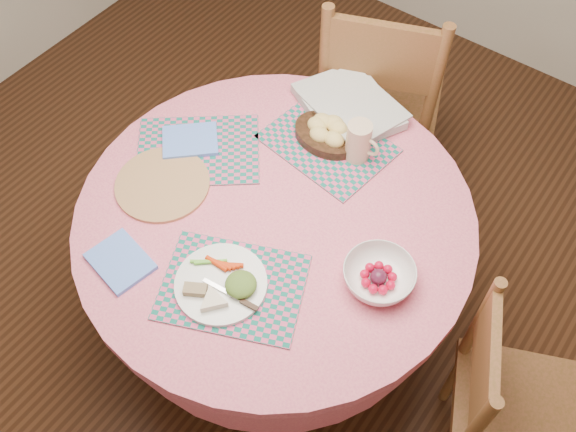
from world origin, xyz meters
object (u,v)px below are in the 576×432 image
at_px(dinner_plate, 221,285).
at_px(fruit_bowl, 379,276).
at_px(latte_mug, 359,142).
at_px(chair_right, 504,404).
at_px(dining_table, 276,247).
at_px(wicker_trivet, 162,184).
at_px(chair_back, 378,96).
at_px(bread_bowl, 327,131).

relative_size(dinner_plate, fruit_bowl, 1.05).
distance_m(latte_mug, fruit_bowl, 0.47).
bearing_deg(chair_right, dining_table, 66.92).
distance_m(wicker_trivet, latte_mug, 0.64).
relative_size(wicker_trivet, fruit_bowl, 1.19).
xyz_separation_m(chair_back, wicker_trivet, (-0.25, -0.94, 0.21)).
bearing_deg(chair_back, chair_right, 118.07).
relative_size(bread_bowl, fruit_bowl, 0.91).
height_order(chair_right, bread_bowl, chair_right).
bearing_deg(chair_back, dining_table, 75.47).
xyz_separation_m(chair_back, dinner_plate, (0.14, -1.11, 0.23)).
bearing_deg(latte_mug, chair_right, -23.00).
bearing_deg(dining_table, chair_right, 0.95).
bearing_deg(dinner_plate, dining_table, 97.04).
relative_size(dining_table, chair_right, 1.43).
height_order(dining_table, fruit_bowl, fruit_bowl).
distance_m(wicker_trivet, fruit_bowl, 0.74).
xyz_separation_m(dining_table, latte_mug, (0.08, 0.34, 0.27)).
relative_size(chair_back, bread_bowl, 4.52).
relative_size(dinner_plate, latte_mug, 1.86).
bearing_deg(fruit_bowl, latte_mug, 130.17).
bearing_deg(dining_table, bread_bowl, 97.41).
distance_m(dining_table, bread_bowl, 0.42).
bearing_deg(dining_table, dinner_plate, -82.96).
xyz_separation_m(chair_back, latte_mug, (0.18, -0.47, 0.28)).
xyz_separation_m(bread_bowl, fruit_bowl, (0.42, -0.36, -0.01)).
relative_size(latte_mug, fruit_bowl, 0.56).
bearing_deg(latte_mug, chair_back, 111.22).
height_order(wicker_trivet, bread_bowl, bread_bowl).
bearing_deg(chair_right, latte_mug, 42.96).
relative_size(wicker_trivet, latte_mug, 2.12).
distance_m(chair_back, latte_mug, 0.58).
bearing_deg(fruit_bowl, dinner_plate, -140.56).
distance_m(chair_back, fruit_bowl, 0.99).
relative_size(dining_table, chair_back, 1.19).
bearing_deg(chair_right, bread_bowl, 45.56).
distance_m(wicker_trivet, bread_bowl, 0.56).
bearing_deg(fruit_bowl, dining_table, 177.67).
relative_size(bread_bowl, latte_mug, 1.62).
distance_m(dining_table, fruit_bowl, 0.44).
bearing_deg(bread_bowl, chair_back, 97.29).
relative_size(dinner_plate, bread_bowl, 1.15).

